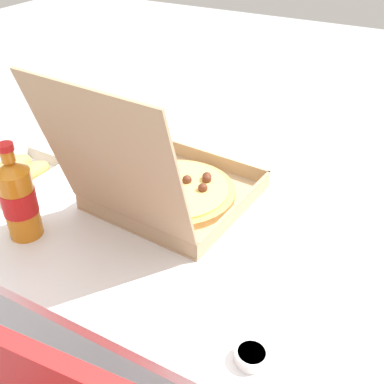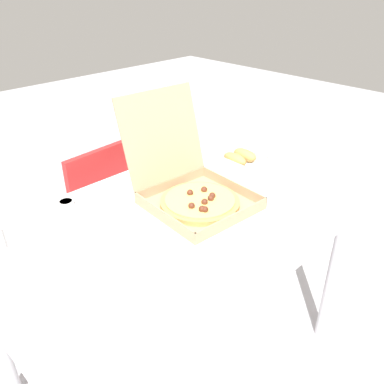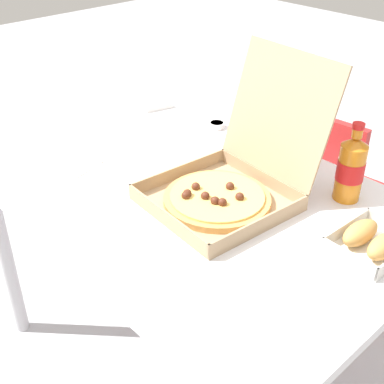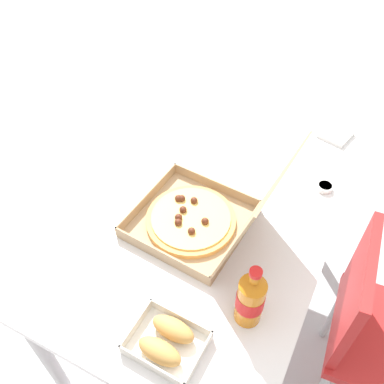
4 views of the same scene
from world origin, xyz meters
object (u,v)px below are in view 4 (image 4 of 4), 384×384
object	(u,v)px
pizza_box_open	(202,218)
paper_menu	(204,123)
bread_side_box	(167,341)
chair	(378,329)
cola_bottle	(250,299)
dipping_sauce_cup	(325,187)
napkin_pile	(336,134)

from	to	relation	value
pizza_box_open	paper_menu	xyz separation A→B (m)	(-0.49, -0.23, -0.05)
paper_menu	bread_side_box	bearing A→B (deg)	4.45
chair	cola_bottle	bearing A→B (deg)	-52.33
cola_bottle	dipping_sauce_cup	bearing A→B (deg)	173.68
bread_side_box	napkin_pile	distance (m)	1.05
bread_side_box	paper_menu	bearing A→B (deg)	-159.87
bread_side_box	napkin_pile	world-z (taller)	bread_side_box
paper_menu	dipping_sauce_cup	distance (m)	0.55
pizza_box_open	cola_bottle	size ratio (longest dim) A/B	2.07
bread_side_box	pizza_box_open	bearing A→B (deg)	-166.78
pizza_box_open	napkin_pile	world-z (taller)	pizza_box_open
bread_side_box	paper_menu	size ratio (longest dim) A/B	0.93
cola_bottle	paper_menu	world-z (taller)	cola_bottle
chair	paper_menu	distance (m)	0.99
pizza_box_open	paper_menu	distance (m)	0.54
chair	napkin_pile	xyz separation A→B (m)	(-0.57, -0.35, 0.28)
pizza_box_open	napkin_pile	bearing A→B (deg)	157.61
pizza_box_open	cola_bottle	bearing A→B (deg)	48.57
dipping_sauce_cup	cola_bottle	bearing A→B (deg)	-6.32
bread_side_box	paper_menu	world-z (taller)	bread_side_box
paper_menu	pizza_box_open	bearing A→B (deg)	9.47
paper_menu	dipping_sauce_cup	xyz separation A→B (m)	(0.14, 0.54, 0.01)
bread_side_box	cola_bottle	bearing A→B (deg)	137.70
cola_bottle	paper_menu	size ratio (longest dim) A/B	1.07
pizza_box_open	bread_side_box	bearing A→B (deg)	13.22
chair	cola_bottle	size ratio (longest dim) A/B	3.71
chair	napkin_pile	world-z (taller)	chair
pizza_box_open	chair	bearing A→B (deg)	97.06
chair	pizza_box_open	xyz separation A→B (m)	(0.08, -0.62, 0.33)
bread_side_box	dipping_sauce_cup	size ratio (longest dim) A/B	3.48
pizza_box_open	bread_side_box	xyz separation A→B (m)	(0.38, 0.09, -0.03)
cola_bottle	napkin_pile	xyz separation A→B (m)	(-0.87, 0.02, -0.08)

